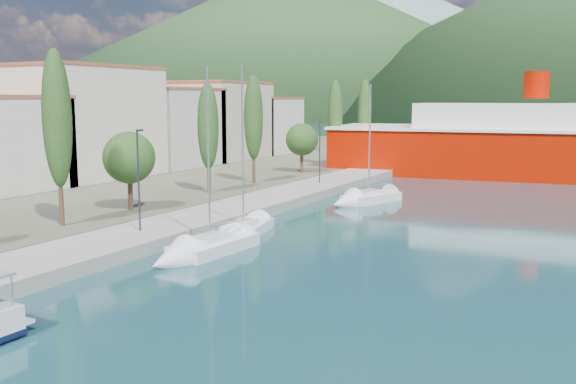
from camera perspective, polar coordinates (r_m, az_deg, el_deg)
The scene contains 9 objects.
ground at distance 138.44m, azimuth 21.11°, elevation 4.11°, with size 1400.00×1400.00×0.00m, color #19414A.
quay at distance 50.84m, azimuth -2.62°, elevation -1.07°, with size 5.00×88.00×0.80m, color gray.
land_strip at distance 83.28m, azimuth -22.01°, elevation 1.94°, with size 70.00×148.00×0.70m, color #565644.
town_buildings at distance 72.75m, azimuth -14.00°, elevation 5.59°, with size 9.20×69.20×11.30m.
tree_row at distance 58.14m, azimuth -4.69°, elevation 5.54°, with size 3.71×64.03×11.04m.
lamp_posts at distance 40.91m, azimuth -10.91°, elevation 1.73°, with size 0.15×43.87×6.06m.
sailboat_near at distance 35.41m, azimuth -8.51°, elevation -5.42°, with size 2.89×8.04×11.35m.
sailboat_mid at distance 39.56m, azimuth -4.76°, elevation -3.94°, with size 3.75×8.28×11.54m.
sailboat_far at distance 53.45m, azimuth 6.18°, elevation -0.76°, with size 4.64×7.69×10.77m.
Camera 1 is at (16.56, -17.18, 8.60)m, focal length 40.00 mm.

